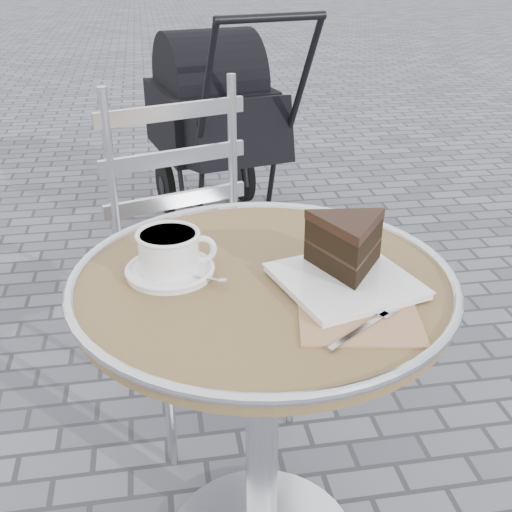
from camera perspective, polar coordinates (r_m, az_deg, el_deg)
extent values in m
cylinder|color=silver|center=(1.40, 0.53, -15.14)|extent=(0.07, 0.07, 0.67)
cylinder|color=#A27E58|center=(1.20, 0.60, -2.55)|extent=(0.70, 0.70, 0.03)
torus|color=silver|center=(1.19, 0.60, -1.92)|extent=(0.72, 0.72, 0.02)
cylinder|color=white|center=(1.21, -7.64, -1.37)|extent=(0.16, 0.16, 0.01)
cylinder|color=white|center=(1.19, -7.76, 0.39)|extent=(0.11, 0.11, 0.07)
torus|color=white|center=(1.19, -4.85, 0.59)|extent=(0.06, 0.01, 0.06)
cylinder|color=#CCB688|center=(1.17, -7.85, 1.80)|extent=(0.10, 0.10, 0.01)
cube|color=#A8785C|center=(1.09, 9.06, -5.03)|extent=(0.23, 0.23, 0.00)
cube|color=white|center=(1.16, 7.92, -2.27)|extent=(0.27, 0.27, 0.01)
cylinder|color=silver|center=(1.71, -7.77, -11.91)|extent=(0.03, 0.03, 0.48)
cylinder|color=silver|center=(1.83, 3.11, -8.73)|extent=(0.03, 0.03, 0.48)
cylinder|color=silver|center=(1.99, -11.41, -5.94)|extent=(0.03, 0.03, 0.48)
cylinder|color=silver|center=(2.10, -1.88, -3.59)|extent=(0.03, 0.03, 0.48)
cube|color=silver|center=(1.77, -4.78, -0.55)|extent=(0.54, 0.54, 0.02)
cube|color=black|center=(3.02, -2.96, 11.08)|extent=(0.56, 0.75, 0.41)
cylinder|color=black|center=(2.41, 1.36, 20.42)|extent=(0.42, 0.12, 0.03)
cylinder|color=black|center=(2.82, -4.79, 1.29)|extent=(0.07, 0.19, 0.18)
cylinder|color=black|center=(2.96, 3.08, 2.62)|extent=(0.07, 0.19, 0.18)
cylinder|color=black|center=(3.34, -8.04, 6.22)|extent=(0.10, 0.28, 0.28)
cylinder|color=black|center=(3.46, -1.17, 7.21)|extent=(0.10, 0.28, 0.28)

